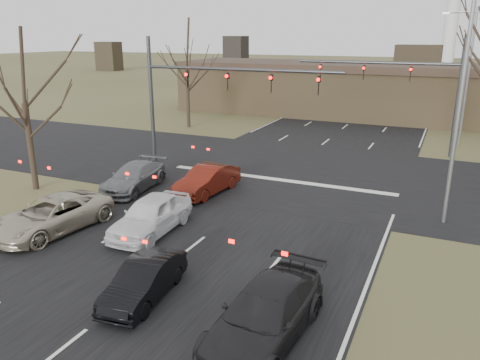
# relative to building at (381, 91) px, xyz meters

# --- Properties ---
(ground) EXTENTS (360.00, 360.00, 0.00)m
(ground) POSITION_rel_building_xyz_m (-2.00, -38.00, -2.67)
(ground) COLOR #454726
(ground) RESTS_ON ground
(road_main) EXTENTS (14.00, 300.00, 0.02)m
(road_main) POSITION_rel_building_xyz_m (-2.00, 22.00, -2.66)
(road_main) COLOR black
(road_main) RESTS_ON ground
(road_cross) EXTENTS (200.00, 14.00, 0.02)m
(road_cross) POSITION_rel_building_xyz_m (-2.00, -23.00, -2.65)
(road_cross) COLOR black
(road_cross) RESTS_ON ground
(building) EXTENTS (42.40, 10.40, 5.30)m
(building) POSITION_rel_building_xyz_m (0.00, 0.00, 0.00)
(building) COLOR brown
(building) RESTS_ON ground
(mast_arm_near) EXTENTS (12.12, 0.24, 8.00)m
(mast_arm_near) POSITION_rel_building_xyz_m (-7.23, -25.00, 2.41)
(mast_arm_near) COLOR #383A3D
(mast_arm_near) RESTS_ON ground
(mast_arm_far) EXTENTS (11.12, 0.24, 8.00)m
(mast_arm_far) POSITION_rel_building_xyz_m (4.18, -15.00, 2.35)
(mast_arm_far) COLOR #383A3D
(mast_arm_far) RESTS_ON ground
(streetlight_right_near) EXTENTS (2.34, 0.25, 10.00)m
(streetlight_right_near) POSITION_rel_building_xyz_m (6.82, -28.00, 2.92)
(streetlight_right_near) COLOR gray
(streetlight_right_near) RESTS_ON ground
(streetlight_right_far) EXTENTS (2.34, 0.25, 10.00)m
(streetlight_right_far) POSITION_rel_building_xyz_m (7.32, -11.00, 2.92)
(streetlight_right_far) COLOR gray
(streetlight_right_far) RESTS_ON ground
(tree_left_near) EXTENTS (5.10, 5.10, 8.50)m
(tree_left_near) POSITION_rel_building_xyz_m (-13.50, -32.00, 3.90)
(tree_left_near) COLOR black
(tree_left_near) RESTS_ON ground
(tree_left_far) EXTENTS (5.70, 5.70, 9.50)m
(tree_left_far) POSITION_rel_building_xyz_m (-15.00, -13.00, 4.68)
(tree_left_far) COLOR black
(tree_left_far) RESTS_ON ground
(car_silver_suv) EXTENTS (3.07, 5.56, 1.47)m
(car_silver_suv) POSITION_rel_building_xyz_m (-8.23, -35.95, -1.93)
(car_silver_suv) COLOR #B8AD94
(car_silver_suv) RESTS_ON ground
(car_white_sedan) EXTENTS (2.09, 4.74, 1.59)m
(car_white_sedan) POSITION_rel_building_xyz_m (-4.31, -34.32, -1.87)
(car_white_sedan) COLOR white
(car_white_sedan) RESTS_ON ground
(car_black_hatch) EXTENTS (1.73, 3.89, 1.24)m
(car_black_hatch) POSITION_rel_building_xyz_m (-1.50, -38.76, -2.04)
(car_black_hatch) COLOR black
(car_black_hatch) RESTS_ON ground
(car_charcoal_sedan) EXTENTS (2.46, 5.27, 1.49)m
(car_charcoal_sedan) POSITION_rel_building_xyz_m (2.75, -39.11, -1.92)
(car_charcoal_sedan) COLOR black
(car_charcoal_sedan) RESTS_ON ground
(car_grey_ahead) EXTENTS (2.45, 5.00, 1.40)m
(car_grey_ahead) POSITION_rel_building_xyz_m (-8.50, -29.88, -1.97)
(car_grey_ahead) COLOR slate
(car_grey_ahead) RESTS_ON ground
(car_red_ahead) EXTENTS (2.03, 4.58, 1.46)m
(car_red_ahead) POSITION_rel_building_xyz_m (-4.59, -28.82, -1.93)
(car_red_ahead) COLOR #52140B
(car_red_ahead) RESTS_ON ground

